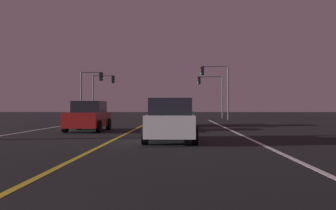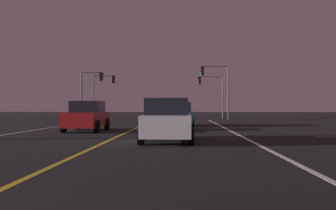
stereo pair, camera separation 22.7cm
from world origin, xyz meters
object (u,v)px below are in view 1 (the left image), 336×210
Objects in this scene: traffic_light_far_right at (210,87)px; car_ahead_far at (180,115)px; traffic_light_near_right at (215,80)px; traffic_light_far_left at (104,86)px; car_oncoming at (89,117)px; traffic_light_near_left at (92,84)px; car_lead_same_lane at (171,121)px.

car_ahead_far is at bearing 79.03° from traffic_light_far_right.
traffic_light_far_left is at bearing -22.99° from traffic_light_near_right.
traffic_light_near_right is (3.67, 12.90, 3.39)m from car_ahead_far.
car_oncoming is 0.76× the size of traffic_light_near_right.
car_lead_same_lane is at bearing -70.11° from traffic_light_near_left.
traffic_light_near_left is at bearing 0.00° from traffic_light_near_right.
traffic_light_far_left is at bearing -170.41° from car_oncoming.
car_oncoming is at bearing 37.17° from car_lead_same_lane.
traffic_light_far_left reaches higher than car_lead_same_lane.
traffic_light_near_right reaches higher than traffic_light_near_left.
traffic_light_far_left reaches higher than traffic_light_near_left.
car_ahead_far is 18.97m from traffic_light_far_right.
car_oncoming is 0.83× the size of traffic_light_far_left.
traffic_light_near_right is (8.87, 18.69, 3.39)m from car_oncoming.
car_lead_same_lane is (-0.38, -12.16, 0.00)m from car_ahead_far.
traffic_light_far_left is (-9.29, 18.40, 3.04)m from car_ahead_far.
traffic_light_near_left is at bearing 22.92° from traffic_light_far_right.
car_ahead_far is at bearing 138.04° from car_oncoming.
car_oncoming is 20.96m from traffic_light_near_right.
car_ahead_far is 0.84× the size of traffic_light_near_left.
traffic_light_far_right is (8.77, 24.19, 2.95)m from car_oncoming.
traffic_light_far_left is at bearing 0.00° from traffic_light_far_right.
traffic_light_far_right is (13.01, 5.50, -0.00)m from traffic_light_near_left.
traffic_light_near_right reaches higher than traffic_light_far_left.
traffic_light_near_left reaches higher than traffic_light_far_right.
traffic_light_far_right is at bearing 0.00° from traffic_light_far_left.
traffic_light_near_right is 5.52m from traffic_light_far_right.
traffic_light_far_left is at bearing 88.47° from traffic_light_near_left.
traffic_light_near_right is at bearing 91.05° from traffic_light_far_right.
car_oncoming is 7.99m from car_lead_same_lane.
traffic_light_near_left is at bearing 36.20° from car_ahead_far.
car_lead_same_lane is 25.60m from traffic_light_near_right.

